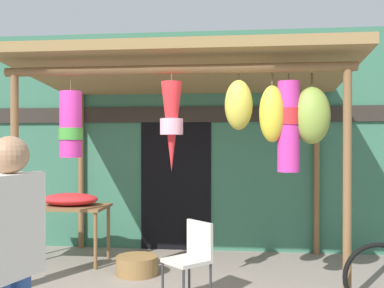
% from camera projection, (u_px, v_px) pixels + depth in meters
% --- Properties ---
extents(shop_facade, '(9.18, 0.29, 3.41)m').
position_uv_depth(shop_facade, '(186.00, 141.00, 7.42)').
color(shop_facade, '#387056').
rests_on(shop_facade, ground_plane).
extents(market_stall_canopy, '(4.16, 2.64, 2.78)m').
position_uv_depth(market_stall_canopy, '(194.00, 85.00, 5.94)').
color(market_stall_canopy, brown).
rests_on(market_stall_canopy, ground_plane).
extents(display_table, '(1.21, 0.68, 0.80)m').
position_uv_depth(display_table, '(64.00, 212.00, 6.54)').
color(display_table, brown).
rests_on(display_table, ground_plane).
extents(flower_heap_on_table, '(0.78, 0.55, 0.17)m').
position_uv_depth(flower_heap_on_table, '(71.00, 199.00, 6.54)').
color(flower_heap_on_table, red).
rests_on(flower_heap_on_table, display_table).
extents(folding_chair, '(0.57, 0.57, 0.84)m').
position_uv_depth(folding_chair, '(192.00, 254.00, 4.97)').
color(folding_chair, beige).
rests_on(folding_chair, ground_plane).
extents(wicker_basket_by_table, '(0.54, 0.54, 0.24)m').
position_uv_depth(wicker_basket_by_table, '(137.00, 265.00, 5.95)').
color(wicker_basket_by_table, olive).
rests_on(wicker_basket_by_table, ground_plane).
extents(customer_foreground, '(0.32, 0.57, 1.74)m').
position_uv_depth(customer_foreground, '(10.00, 249.00, 2.91)').
color(customer_foreground, '#2D5193').
rests_on(customer_foreground, ground_plane).
extents(shopper_by_bananas, '(0.38, 0.54, 1.52)m').
position_uv_depth(shopper_by_bananas, '(6.00, 213.00, 5.34)').
color(shopper_by_bananas, '#2D5193').
rests_on(shopper_by_bananas, ground_plane).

